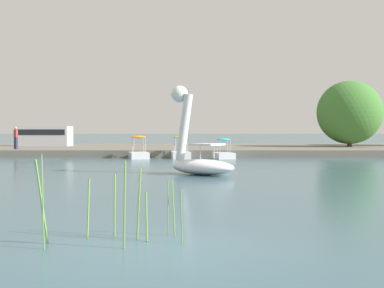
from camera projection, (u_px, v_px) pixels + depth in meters
ground_plane at (163, 250)px, 8.16m from camera, size 640.87×640.87×0.00m
shore_bank_far at (186, 149)px, 46.02m from camera, size 122.58×19.57×0.53m
swan_boat at (196, 153)px, 22.28m from camera, size 3.44×3.05×3.99m
pedal_boat_cyan at (222, 153)px, 34.97m from camera, size 1.57×2.19×1.43m
pedal_boat_lime at (179, 152)px, 35.29m from camera, size 1.48×2.38×1.59m
pedal_boat_orange at (137, 152)px, 35.09m from camera, size 1.70×2.43×1.61m
tree_willow_near_path at (348, 112)px, 44.66m from camera, size 6.82×6.56×5.86m
person_on_path at (14, 137)px, 38.58m from camera, size 0.30×0.29×1.74m
parked_van at (43, 135)px, 46.81m from camera, size 5.06×2.21×1.84m
reed_clump_foreground at (106, 206)px, 8.76m from camera, size 2.47×1.20×1.55m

